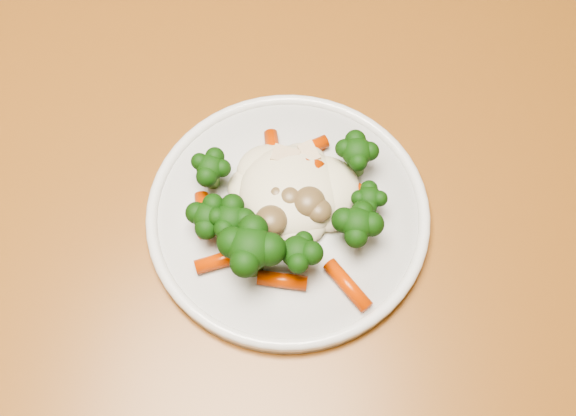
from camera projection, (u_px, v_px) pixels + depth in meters
The scene contains 3 objects.
dining_table at pixel (338, 309), 0.68m from camera, with size 1.48×1.20×0.75m.
plate at pixel (288, 215), 0.61m from camera, with size 0.24×0.24×0.01m, color silver.
meal at pixel (285, 209), 0.59m from camera, with size 0.17×0.16×0.05m.
Camera 1 is at (0.29, -0.56, 1.31)m, focal length 45.00 mm.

